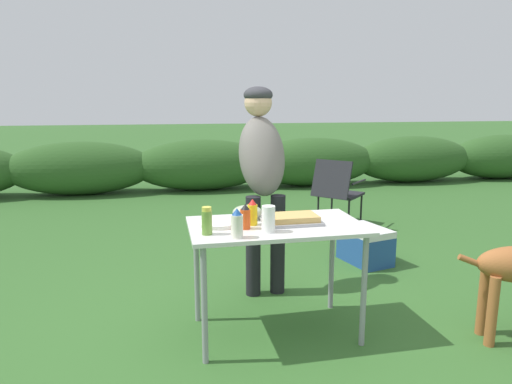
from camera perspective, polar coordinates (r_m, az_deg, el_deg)
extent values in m
plane|color=#336028|center=(3.17, 2.43, -17.04)|extent=(60.00, 60.00, 0.00)
ellipsoid|color=#2D5623|center=(8.02, -21.12, 2.79)|extent=(2.40, 0.90, 0.87)
ellipsoid|color=#2D5623|center=(7.95, -6.73, 3.39)|extent=(2.40, 0.90, 0.87)
ellipsoid|color=#2D5623|center=(8.37, 7.07, 3.77)|extent=(2.40, 0.90, 0.87)
ellipsoid|color=#2D5623|center=(9.21, 18.95, 3.92)|extent=(2.40, 0.90, 0.87)
ellipsoid|color=#2D5623|center=(10.37, 28.52, 3.92)|extent=(2.40, 0.90, 0.87)
cube|color=silver|center=(2.90, 2.55, -4.27)|extent=(1.10, 0.64, 0.02)
cylinder|color=gray|center=(2.70, -6.47, -13.93)|extent=(0.04, 0.04, 0.71)
cylinder|color=gray|center=(2.94, 13.33, -11.98)|extent=(0.04, 0.04, 0.71)
cylinder|color=gray|center=(3.20, -7.42, -9.87)|extent=(0.04, 0.04, 0.71)
cylinder|color=gray|center=(3.40, 9.45, -8.59)|extent=(0.04, 0.04, 0.71)
cube|color=#9E9EA3|center=(2.92, 4.43, -3.72)|extent=(0.37, 0.23, 0.02)
cube|color=tan|center=(2.92, 4.44, -3.19)|extent=(0.32, 0.20, 0.04)
cylinder|color=white|center=(2.87, -4.70, -3.93)|extent=(0.25, 0.25, 0.02)
ellipsoid|color=#ADBC99|center=(3.03, -1.08, -2.50)|extent=(0.20, 0.20, 0.09)
cylinder|color=white|center=(2.71, 1.56, -3.39)|extent=(0.08, 0.08, 0.16)
cylinder|color=yellow|center=(2.86, -0.44, -2.87)|extent=(0.06, 0.06, 0.13)
cone|color=red|center=(2.84, -0.44, -1.23)|extent=(0.05, 0.05, 0.04)
cylinder|color=silver|center=(2.59, -2.39, -4.31)|extent=(0.07, 0.07, 0.13)
cone|color=#194793|center=(2.57, -2.40, -2.46)|extent=(0.06, 0.06, 0.04)
cylinder|color=olive|center=(2.67, -6.15, -3.85)|extent=(0.06, 0.06, 0.14)
cylinder|color=#D1CC47|center=(2.65, -6.19, -2.13)|extent=(0.06, 0.06, 0.02)
cylinder|color=#CC4214|center=(2.78, -1.35, -3.41)|extent=(0.06, 0.06, 0.12)
cone|color=black|center=(2.76, -1.36, -1.84)|extent=(0.05, 0.05, 0.03)
cylinder|color=black|center=(3.57, -0.35, -6.82)|extent=(0.12, 0.12, 0.79)
cylinder|color=black|center=(3.62, 2.72, -6.58)|extent=(0.12, 0.12, 0.79)
ellipsoid|color=slate|center=(3.56, 0.74, 4.55)|extent=(0.38, 0.49, 0.69)
sphere|color=#DBAD89|center=(3.66, 0.27, 11.10)|extent=(0.22, 0.22, 0.22)
ellipsoid|color=#333338|center=(3.66, 0.27, 12.05)|extent=(0.23, 0.23, 0.13)
cylinder|color=#9E5B2D|center=(3.39, 26.49, -12.12)|extent=(0.06, 0.06, 0.45)
cylinder|color=#9E5B2D|center=(3.26, 27.43, -13.12)|extent=(0.06, 0.06, 0.45)
cylinder|color=#9E5B2D|center=(3.18, 25.30, -7.83)|extent=(0.17, 0.09, 0.09)
cube|color=#232328|center=(5.71, 10.50, -0.28)|extent=(0.65, 0.65, 0.03)
cube|color=#232328|center=(5.42, 9.41, 1.61)|extent=(0.44, 0.44, 0.44)
cylinder|color=black|center=(5.66, 7.77, -2.33)|extent=(0.02, 0.02, 0.38)
cylinder|color=black|center=(5.50, 11.51, -2.84)|extent=(0.02, 0.02, 0.38)
cylinder|color=black|center=(6.01, 9.44, -1.58)|extent=(0.02, 0.02, 0.38)
cylinder|color=black|center=(5.86, 13.00, -2.03)|extent=(0.02, 0.02, 0.38)
cylinder|color=black|center=(5.78, 8.47, 1.67)|extent=(0.31, 0.31, 0.02)
cylinder|color=black|center=(5.60, 12.72, 1.22)|extent=(0.31, 0.31, 0.02)
cube|color=#234C93|center=(4.48, 13.48, -6.82)|extent=(0.43, 0.54, 0.28)
cube|color=silver|center=(4.43, 13.58, -4.73)|extent=(0.43, 0.54, 0.06)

